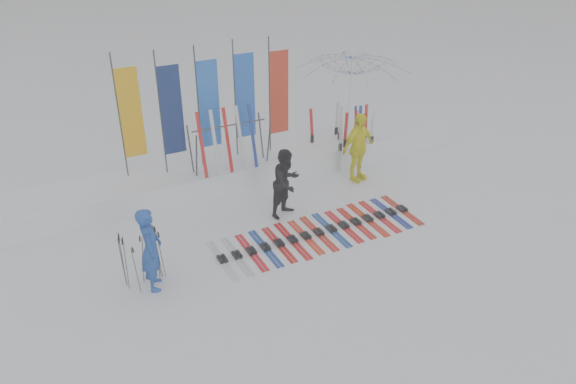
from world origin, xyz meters
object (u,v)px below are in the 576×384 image
person_blue (151,249)px  person_yellow (358,147)px  tent_canopy (351,101)px  ski_row (319,232)px  ski_rack (230,140)px  person_black (286,183)px

person_blue → person_yellow: size_ratio=0.93×
tent_canopy → ski_row: size_ratio=0.67×
person_blue → tent_canopy: (7.26, 4.19, 0.60)m
ski_row → tent_canopy: bearing=50.1°
person_blue → tent_canopy: tent_canopy is taller
person_blue → ski_rack: 4.51m
person_blue → person_yellow: bearing=-57.2°
person_black → ski_rack: (-0.68, 1.95, 0.52)m
person_black → ski_rack: 2.12m
person_yellow → person_blue: bearing=-175.4°
person_blue → person_black: bearing=-55.8°
ski_rack → person_yellow: bearing=-19.5°
person_blue → person_yellow: 6.62m
person_blue → tent_canopy: 8.41m
tent_canopy → person_yellow: bearing=-116.8°
ski_row → ski_rack: (-0.93, 3.11, 1.35)m
person_yellow → ski_rack: size_ratio=0.95×
ski_row → ski_rack: ski_rack is taller
person_blue → person_black: size_ratio=1.04×
person_blue → person_black: (3.68, 1.38, -0.04)m
person_blue → ski_row: person_blue is taller
person_black → tent_canopy: tent_canopy is taller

